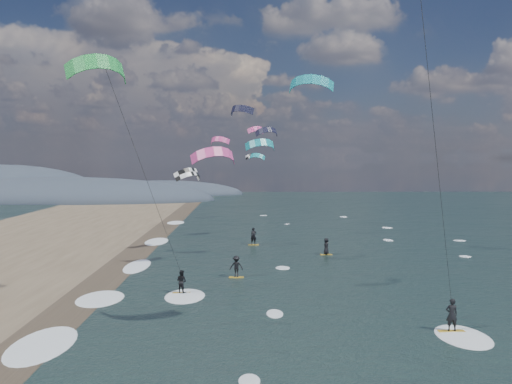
{
  "coord_description": "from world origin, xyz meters",
  "views": [
    {
      "loc": [
        -1.66,
        -21.07,
        8.96
      ],
      "look_at": [
        -1.0,
        12.0,
        7.0
      ],
      "focal_mm": 40.0,
      "sensor_mm": 36.0,
      "label": 1
    }
  ],
  "objects": [
    {
      "name": "kitesurfer_near_b",
      "position": [
        -8.13,
        12.2,
        9.56
      ],
      "size": [
        6.89,
        8.87,
        15.15
      ],
      "color": "gold",
      "rests_on": "ground"
    },
    {
      "name": "shoreline_surf",
      "position": [
        -10.8,
        14.75,
        0.0
      ],
      "size": [
        2.4,
        79.4,
        0.11
      ],
      "color": "white",
      "rests_on": "ground"
    },
    {
      "name": "far_kitesurfers",
      "position": [
        0.3,
        27.79,
        0.84
      ],
      "size": [
        9.32,
        16.7,
        1.8
      ],
      "color": "gold",
      "rests_on": "ground"
    },
    {
      "name": "bg_kite_field",
      "position": [
        -0.97,
        51.37,
        11.72
      ],
      "size": [
        13.36,
        65.48,
        8.95
      ],
      "color": "teal",
      "rests_on": "ground"
    },
    {
      "name": "coastal_hills",
      "position": [
        -44.84,
        107.86,
        0.0
      ],
      "size": [
        80.0,
        41.0,
        15.0
      ],
      "color": "#3D4756",
      "rests_on": "ground"
    },
    {
      "name": "kitesurfer_near_a",
      "position": [
        5.86,
        2.73,
        14.08
      ],
      "size": [
        7.71,
        8.34,
        18.37
      ],
      "color": "gold",
      "rests_on": "ground"
    },
    {
      "name": "wet_sand_strip",
      "position": [
        -12.0,
        10.0,
        0.0
      ],
      "size": [
        3.0,
        240.0,
        0.0
      ],
      "primitive_type": "cube",
      "color": "#382D23",
      "rests_on": "ground"
    }
  ]
}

